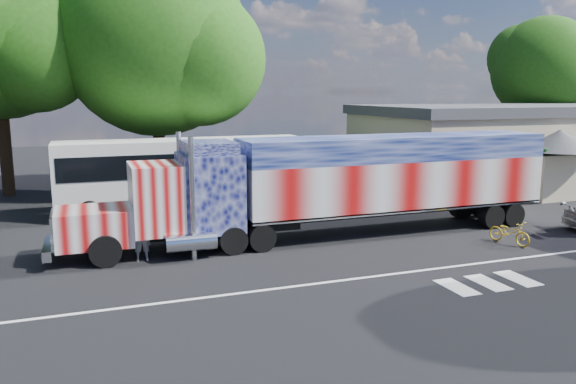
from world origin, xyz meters
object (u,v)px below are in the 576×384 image
object	(u,v)px
semi_truck	(340,182)
coach_bus	(184,174)
tree_far_ne	(546,69)
tree_n_mid	(159,43)
woman	(142,236)
bicycle	(509,232)

from	to	relation	value
semi_truck	coach_bus	size ratio (longest dim) A/B	1.67
semi_truck	coach_bus	distance (m)	9.21
tree_far_ne	tree_n_mid	bearing A→B (deg)	-176.87
coach_bus	tree_n_mid	bearing A→B (deg)	92.98
coach_bus	woman	bearing A→B (deg)	-109.75
woman	bicycle	bearing A→B (deg)	-7.81
coach_bus	semi_truck	bearing A→B (deg)	-55.21
coach_bus	tree_n_mid	distance (m)	9.06
semi_truck	bicycle	world-z (taller)	semi_truck
semi_truck	tree_far_ne	xyz separation A→B (m)	(25.13, 15.00, 5.51)
semi_truck	woman	distance (m)	8.41
tree_n_mid	semi_truck	bearing A→B (deg)	-67.37
bicycle	tree_far_ne	distance (m)	27.75
woman	coach_bus	bearing A→B (deg)	73.49
coach_bus	tree_n_mid	world-z (taller)	tree_n_mid
semi_truck	tree_n_mid	distance (m)	15.86
coach_bus	woman	size ratio (longest dim) A/B	6.98
tree_n_mid	tree_far_ne	size ratio (longest dim) A/B	1.21
bicycle	woman	bearing A→B (deg)	153.59
bicycle	tree_n_mid	distance (m)	22.03
woman	tree_far_ne	distance (m)	37.58
woman	tree_far_ne	world-z (taller)	tree_far_ne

